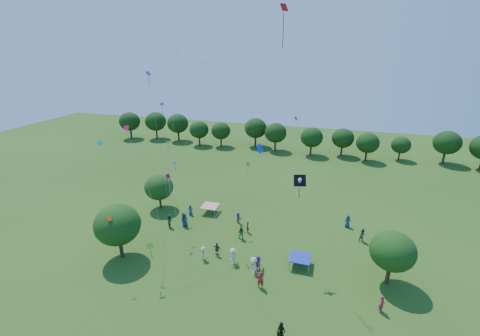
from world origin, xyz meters
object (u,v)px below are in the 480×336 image
object	(u,v)px
near_tree_north	(159,187)
tent_red_stripe	(210,206)
pirate_kite	(299,182)
man_in_black	(281,333)
red_high_kite	(268,61)
near_tree_east	(393,251)
tent_blue	(300,258)
near_tree_west	(118,225)

from	to	relation	value
near_tree_north	tent_red_stripe	distance (m)	7.81
pirate_kite	man_in_black	bearing A→B (deg)	-88.48
red_high_kite	near_tree_north	bearing A→B (deg)	159.50
near_tree_north	near_tree_east	world-z (taller)	near_tree_east
near_tree_north	pirate_kite	bearing A→B (deg)	-20.67
tent_blue	red_high_kite	size ratio (longest dim) A/B	0.09
near_tree_north	man_in_black	xyz separation A→B (m)	(20.54, -17.79, -2.27)
near_tree_north	man_in_black	size ratio (longest dim) A/B	2.60
near_tree_west	man_in_black	world-z (taller)	near_tree_west
tent_red_stripe	near_tree_east	bearing A→B (deg)	-21.40
near_tree_east	tent_red_stripe	bearing A→B (deg)	158.60
tent_blue	man_in_black	xyz separation A→B (m)	(-0.37, -10.03, -0.06)
near_tree_east	tent_red_stripe	xyz separation A→B (m)	(-22.03, 8.63, -2.69)
near_tree_east	tent_red_stripe	size ratio (longest dim) A/B	2.57
near_tree_west	red_high_kite	size ratio (longest dim) A/B	0.26
near_tree_east	tent_red_stripe	distance (m)	23.81
near_tree_north	tent_red_stripe	xyz separation A→B (m)	(7.47, 0.60, -2.21)
tent_blue	tent_red_stripe	bearing A→B (deg)	148.13
pirate_kite	red_high_kite	xyz separation A→B (m)	(-3.74, 1.47, 11.02)
near_tree_west	near_tree_east	bearing A→B (deg)	7.44
near_tree_north	tent_blue	world-z (taller)	near_tree_north
tent_blue	near_tree_east	bearing A→B (deg)	-1.83
near_tree_east	man_in_black	bearing A→B (deg)	-132.57
pirate_kite	near_tree_west	bearing A→B (deg)	-167.79
tent_red_stripe	man_in_black	world-z (taller)	man_in_black
near_tree_east	pirate_kite	size ratio (longest dim) A/B	0.63
near_tree_north	pirate_kite	size ratio (longest dim) A/B	0.57
near_tree_north	red_high_kite	distance (m)	24.79
near_tree_west	pirate_kite	bearing A→B (deg)	12.21
near_tree_west	near_tree_east	size ratio (longest dim) A/B	1.11
red_high_kite	man_in_black	bearing A→B (deg)	-70.94
tent_red_stripe	pirate_kite	size ratio (longest dim) A/B	0.25
near_tree_east	pirate_kite	world-z (taller)	pirate_kite
near_tree_west	man_in_black	distance (m)	20.02
near_tree_west	near_tree_north	world-z (taller)	near_tree_west
pirate_kite	near_tree_north	bearing A→B (deg)	159.33
man_in_black	tent_red_stripe	bearing A→B (deg)	139.75
tent_blue	red_high_kite	bearing A→B (deg)	160.16
near_tree_west	near_tree_east	xyz separation A→B (m)	(27.77, 3.63, -0.33)
tent_red_stripe	tent_blue	world-z (taller)	same
tent_red_stripe	tent_blue	bearing A→B (deg)	-31.87
tent_blue	pirate_kite	size ratio (longest dim) A/B	0.25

